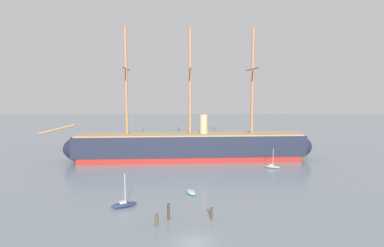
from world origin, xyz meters
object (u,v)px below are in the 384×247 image
Objects in this scene: sailboat_foreground_left at (124,205)px; sailboat_alongside_stern at (272,167)px; dinghy_near_centre at (191,192)px; dinghy_distant_centre at (195,146)px; dinghy_far_left at (87,153)px; mooring_piling_nearest at (156,221)px; mooring_piling_right_pair at (169,211)px; tall_ship at (190,146)px; mooring_piling_left_pair at (211,213)px.

sailboat_alongside_stern is at bearing 40.73° from sailboat_foreground_left.
dinghy_near_centre reaches higher than dinghy_distant_centre.
dinghy_near_centre is 45.25m from dinghy_far_left.
mooring_piling_right_pair is at bearing 60.86° from mooring_piling_nearest.
tall_ship reaches higher than dinghy_distant_centre.
dinghy_far_left is (-28.24, 8.04, -3.30)m from tall_ship.
mooring_piling_nearest is at bearing -96.03° from dinghy_distant_centre.
mooring_piling_right_pair is at bearing -94.82° from tall_ship.
dinghy_distant_centre is 58.39m from mooring_piling_right_pair.
mooring_piling_right_pair is (1.43, 2.56, 0.28)m from mooring_piling_nearest.
sailboat_foreground_left is 8.46m from mooring_piling_right_pair.
sailboat_foreground_left is 13.85m from mooring_piling_left_pair.
sailboat_foreground_left reaches higher than dinghy_far_left.
sailboat_foreground_left reaches higher than mooring_piling_nearest.
sailboat_foreground_left is 38.03m from sailboat_alongside_stern.
dinghy_far_left is at bearing 123.63° from mooring_piling_left_pair.
mooring_piling_nearest is at bearing -125.94° from sailboat_alongside_stern.
dinghy_distant_centre is at bearing 85.10° from mooring_piling_right_pair.
dinghy_distant_centre is at bearing 77.34° from sailboat_foreground_left.
mooring_piling_left_pair is (2.73, -11.17, 0.49)m from dinghy_near_centre.
sailboat_alongside_stern is at bearing 61.87° from mooring_piling_left_pair.
sailboat_alongside_stern is at bearing -59.68° from dinghy_distant_centre.
mooring_piling_right_pair is at bearing -126.48° from sailboat_alongside_stern.
mooring_piling_nearest is (5.61, -7.20, 0.37)m from sailboat_foreground_left.
dinghy_near_centre is 1.96× the size of mooring_piling_nearest.
tall_ship is 41.96× the size of mooring_piling_nearest.
sailboat_foreground_left is at bearing -148.23° from dinghy_near_centre.
dinghy_distant_centre is at bearing 120.32° from sailboat_alongside_stern.
dinghy_near_centre is at bearing 103.73° from mooring_piling_left_pair.
mooring_piling_left_pair is at bearing -76.27° from dinghy_near_centre.
tall_ship is at bearing 89.95° from dinghy_near_centre.
tall_ship is 20.21m from dinghy_distant_centre.
dinghy_distant_centre is (30.00, 11.82, 0.03)m from dinghy_far_left.
mooring_piling_left_pair is 0.76× the size of mooring_piling_right_pair.
mooring_piling_left_pair is at bearing -89.07° from dinghy_distant_centre.
sailboat_foreground_left is 3.12× the size of mooring_piling_left_pair.
mooring_piling_left_pair is at bearing -1.76° from mooring_piling_right_pair.
tall_ship is 38.52m from mooring_piling_right_pair.
mooring_piling_left_pair is 5.94m from mooring_piling_right_pair.
dinghy_far_left is at bearing 118.35° from mooring_piling_right_pair.
mooring_piling_nearest is at bearing -96.50° from tall_ship.
sailboat_alongside_stern is at bearing -19.85° from dinghy_far_left.
tall_ship is 21.40× the size of dinghy_near_centre.
dinghy_far_left is 0.89× the size of dinghy_distant_centre.
tall_ship is 29.43× the size of dinghy_far_left.
mooring_piling_right_pair is (-3.21, -10.99, 0.75)m from dinghy_near_centre.
dinghy_far_left is 1.43× the size of mooring_piling_nearest.
sailboat_foreground_left is 1.16× the size of sailboat_alongside_stern.
dinghy_near_centre is at bearing 31.77° from sailboat_foreground_left.
mooring_piling_left_pair reaches higher than dinghy_distant_centre.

